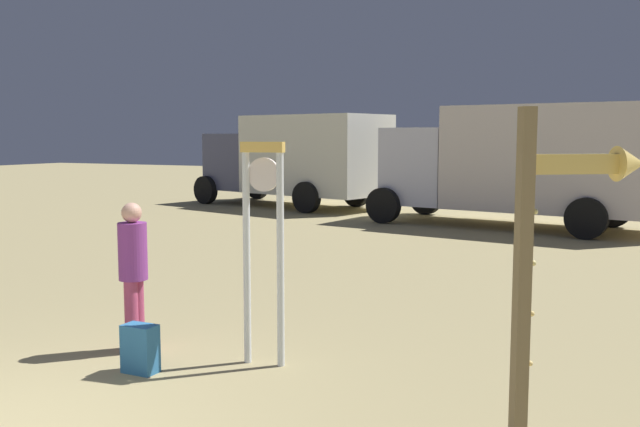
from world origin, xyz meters
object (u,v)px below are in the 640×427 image
standing_clock (263,233)px  box_truck_far (298,157)px  person_near_clock (133,269)px  box_truck_near (527,161)px  backpack (141,349)px  arrow_sign (564,229)px

standing_clock → box_truck_far: size_ratio=0.32×
person_near_clock → box_truck_near: (1.89, 11.93, 0.75)m
standing_clock → box_truck_far: 15.40m
backpack → box_truck_far: (-5.93, 14.52, 1.32)m
box_truck_far → standing_clock: bearing=-63.6°
standing_clock → person_near_clock: bearing=-172.1°
person_near_clock → box_truck_near: bearing=81.0°
arrow_sign → box_truck_near: size_ratio=0.34×
standing_clock → box_truck_near: (0.46, 11.73, 0.32)m
person_near_clock → backpack: (0.51, -0.52, -0.63)m
backpack → box_truck_far: 15.74m
box_truck_far → box_truck_near: bearing=-15.8°
arrow_sign → backpack: arrow_sign is taller
backpack → box_truck_far: box_truck_far is taller
box_truck_near → box_truck_far: bearing=164.2°
backpack → box_truck_near: size_ratio=0.06×
backpack → person_near_clock: bearing=134.4°
box_truck_near → person_near_clock: bearing=-99.0°
person_near_clock → backpack: 0.97m
arrow_sign → box_truck_near: bearing=100.8°
standing_clock → backpack: 1.58m
box_truck_near → box_truck_far: box_truck_near is taller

